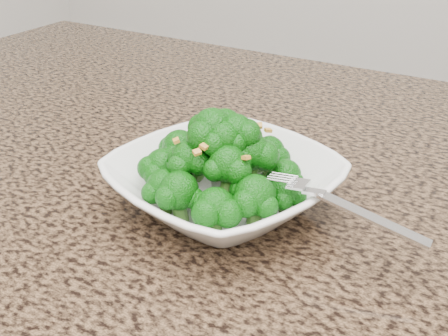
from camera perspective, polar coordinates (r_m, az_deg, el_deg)
The scene contains 5 objects.
granite_counter at distance 0.67m, azimuth 2.97°, elevation -3.30°, with size 1.64×1.04×0.03m, color brown.
bowl at distance 0.61m, azimuth -0.00°, elevation -1.74°, with size 0.24×0.24×0.06m, color white.
broccoli_pile at distance 0.58m, azimuth -0.00°, elevation 3.94°, with size 0.21×0.21×0.08m, color #0D5B0A, non-canonical shape.
garlic_topping at distance 0.57m, azimuth -0.00°, elevation 7.67°, with size 0.12×0.12×0.01m, color gold, non-canonical shape.
fork at distance 0.54m, azimuth 9.53°, elevation -2.53°, with size 0.18×0.03×0.01m, color silver, non-canonical shape.
Camera 1 is at (0.26, -0.21, 1.23)m, focal length 45.00 mm.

